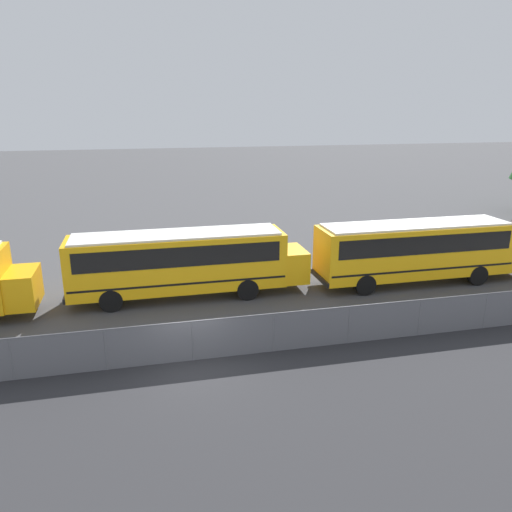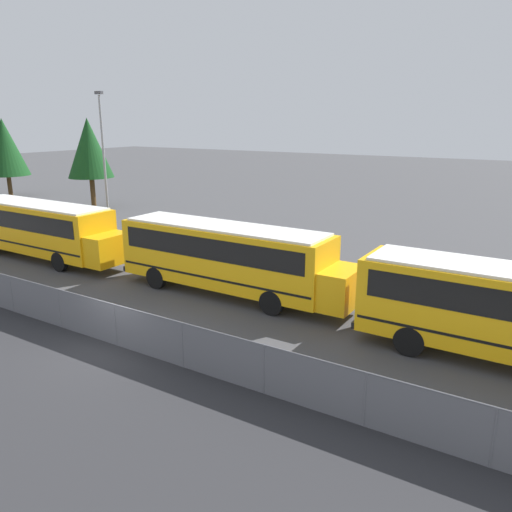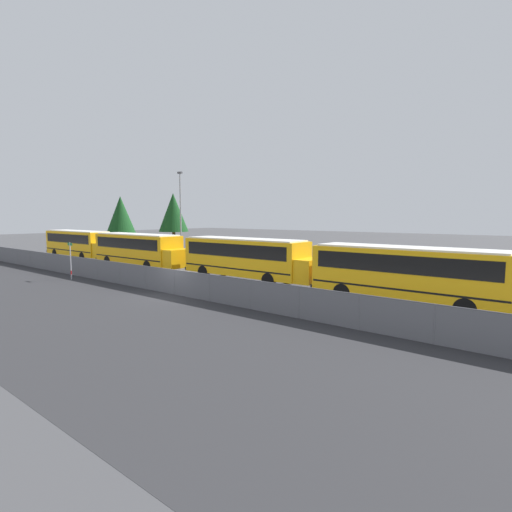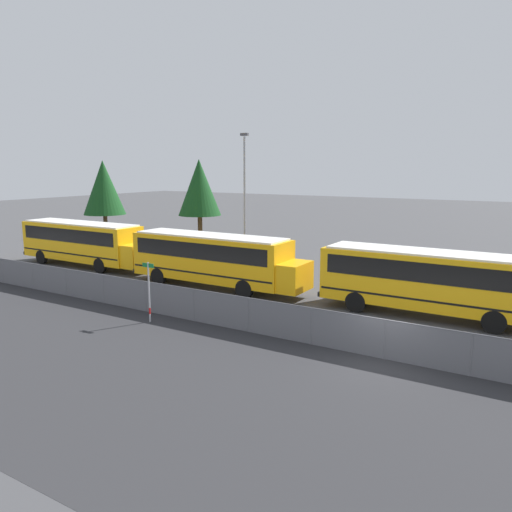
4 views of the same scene
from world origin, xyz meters
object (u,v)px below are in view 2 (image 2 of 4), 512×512
at_px(school_bus_1, 41,226).
at_px(tree_3, 89,148).
at_px(school_bus_2, 228,254).
at_px(tree_1, 5,147).
at_px(light_pole, 104,159).

relative_size(school_bus_1, tree_3, 1.46).
distance_m(school_bus_2, tree_1, 39.52).
bearing_deg(tree_3, school_bus_2, -27.99).
distance_m(tree_1, tree_3, 13.04).
relative_size(school_bus_2, tree_3, 1.46).
bearing_deg(light_pole, tree_1, 163.48).
height_order(school_bus_1, tree_1, tree_1).
distance_m(school_bus_2, light_pole, 16.57).
bearing_deg(tree_3, tree_1, 179.54).
height_order(school_bus_2, light_pole, light_pole).
height_order(school_bus_2, tree_1, tree_1).
height_order(light_pole, tree_3, light_pole).
height_order(school_bus_1, tree_3, tree_3).
xyz_separation_m(light_pole, tree_3, (-9.21, 6.50, 0.14)).
bearing_deg(school_bus_2, tree_3, 152.01).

